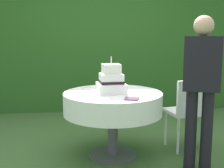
{
  "coord_description": "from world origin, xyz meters",
  "views": [
    {
      "loc": [
        -0.35,
        -3.32,
        1.41
      ],
      "look_at": [
        -0.01,
        -0.01,
        0.86
      ],
      "focal_mm": 47.84,
      "sensor_mm": 36.0,
      "label": 1
    }
  ],
  "objects_px": {
    "serving_plate_left": "(103,99)",
    "garden_chair": "(188,108)",
    "serving_plate_near": "(76,93)",
    "cake_table": "(113,104)",
    "napkin_stack": "(132,99)",
    "wedding_cake": "(112,81)",
    "serving_plate_far": "(87,88)",
    "standing_person": "(201,83)"
  },
  "relations": [
    {
      "from": "garden_chair",
      "to": "standing_person",
      "type": "distance_m",
      "value": 0.65
    },
    {
      "from": "serving_plate_far",
      "to": "garden_chair",
      "type": "bearing_deg",
      "value": -9.98
    },
    {
      "from": "napkin_stack",
      "to": "garden_chair",
      "type": "height_order",
      "value": "garden_chair"
    },
    {
      "from": "serving_plate_near",
      "to": "standing_person",
      "type": "height_order",
      "value": "standing_person"
    },
    {
      "from": "serving_plate_left",
      "to": "standing_person",
      "type": "height_order",
      "value": "standing_person"
    },
    {
      "from": "garden_chair",
      "to": "standing_person",
      "type": "height_order",
      "value": "standing_person"
    },
    {
      "from": "cake_table",
      "to": "wedding_cake",
      "type": "relative_size",
      "value": 2.74
    },
    {
      "from": "serving_plate_near",
      "to": "serving_plate_far",
      "type": "xyz_separation_m",
      "value": [
        0.12,
        0.27,
        0.0
      ]
    },
    {
      "from": "cake_table",
      "to": "napkin_stack",
      "type": "distance_m",
      "value": 0.43
    },
    {
      "from": "serving_plate_left",
      "to": "napkin_stack",
      "type": "bearing_deg",
      "value": 0.18
    },
    {
      "from": "cake_table",
      "to": "serving_plate_far",
      "type": "height_order",
      "value": "serving_plate_far"
    },
    {
      "from": "cake_table",
      "to": "serving_plate_near",
      "type": "distance_m",
      "value": 0.44
    },
    {
      "from": "napkin_stack",
      "to": "standing_person",
      "type": "distance_m",
      "value": 0.72
    },
    {
      "from": "napkin_stack",
      "to": "standing_person",
      "type": "relative_size",
      "value": 0.09
    },
    {
      "from": "wedding_cake",
      "to": "serving_plate_far",
      "type": "relative_size",
      "value": 3.38
    },
    {
      "from": "napkin_stack",
      "to": "serving_plate_far",
      "type": "bearing_deg",
      "value": 124.12
    },
    {
      "from": "garden_chair",
      "to": "standing_person",
      "type": "relative_size",
      "value": 0.56
    },
    {
      "from": "napkin_stack",
      "to": "garden_chair",
      "type": "xyz_separation_m",
      "value": [
        0.76,
        0.45,
        -0.22
      ]
    },
    {
      "from": "serving_plate_near",
      "to": "serving_plate_left",
      "type": "height_order",
      "value": "same"
    },
    {
      "from": "serving_plate_left",
      "to": "garden_chair",
      "type": "bearing_deg",
      "value": 23.09
    },
    {
      "from": "serving_plate_near",
      "to": "cake_table",
      "type": "bearing_deg",
      "value": -1.62
    },
    {
      "from": "garden_chair",
      "to": "wedding_cake",
      "type": "bearing_deg",
      "value": -175.21
    },
    {
      "from": "serving_plate_near",
      "to": "standing_person",
      "type": "bearing_deg",
      "value": -20.13
    },
    {
      "from": "napkin_stack",
      "to": "garden_chair",
      "type": "distance_m",
      "value": 0.91
    },
    {
      "from": "serving_plate_left",
      "to": "garden_chair",
      "type": "xyz_separation_m",
      "value": [
        1.05,
        0.45,
        -0.22
      ]
    },
    {
      "from": "serving_plate_far",
      "to": "serving_plate_left",
      "type": "bearing_deg",
      "value": -76.78
    },
    {
      "from": "wedding_cake",
      "to": "garden_chair",
      "type": "height_order",
      "value": "wedding_cake"
    },
    {
      "from": "wedding_cake",
      "to": "serving_plate_far",
      "type": "bearing_deg",
      "value": 133.66
    },
    {
      "from": "serving_plate_left",
      "to": "serving_plate_near",
      "type": "bearing_deg",
      "value": 125.31
    },
    {
      "from": "serving_plate_near",
      "to": "wedding_cake",
      "type": "bearing_deg",
      "value": -2.91
    },
    {
      "from": "wedding_cake",
      "to": "garden_chair",
      "type": "relative_size",
      "value": 0.46
    },
    {
      "from": "cake_table",
      "to": "wedding_cake",
      "type": "xyz_separation_m",
      "value": [
        -0.02,
        -0.01,
        0.26
      ]
    },
    {
      "from": "serving_plate_far",
      "to": "napkin_stack",
      "type": "bearing_deg",
      "value": -55.88
    },
    {
      "from": "wedding_cake",
      "to": "serving_plate_near",
      "type": "height_order",
      "value": "wedding_cake"
    },
    {
      "from": "standing_person",
      "to": "serving_plate_near",
      "type": "bearing_deg",
      "value": 159.87
    },
    {
      "from": "wedding_cake",
      "to": "standing_person",
      "type": "distance_m",
      "value": 0.97
    },
    {
      "from": "cake_table",
      "to": "serving_plate_near",
      "type": "bearing_deg",
      "value": 178.38
    },
    {
      "from": "wedding_cake",
      "to": "napkin_stack",
      "type": "height_order",
      "value": "wedding_cake"
    },
    {
      "from": "cake_table",
      "to": "napkin_stack",
      "type": "xyz_separation_m",
      "value": [
        0.16,
        -0.38,
        0.14
      ]
    },
    {
      "from": "cake_table",
      "to": "napkin_stack",
      "type": "height_order",
      "value": "napkin_stack"
    },
    {
      "from": "cake_table",
      "to": "standing_person",
      "type": "bearing_deg",
      "value": -27.99
    },
    {
      "from": "serving_plate_left",
      "to": "napkin_stack",
      "type": "distance_m",
      "value": 0.29
    }
  ]
}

